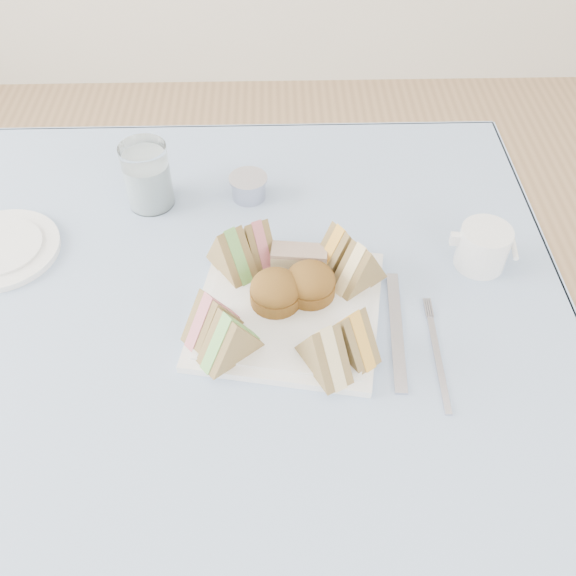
{
  "coord_description": "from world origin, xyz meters",
  "views": [
    {
      "loc": [
        0.08,
        -0.56,
        1.44
      ],
      "look_at": [
        0.1,
        0.03,
        0.8
      ],
      "focal_mm": 40.0,
      "sensor_mm": 36.0,
      "label": 1
    }
  ],
  "objects_px": {
    "water_glass": "(147,176)",
    "creamer_jug": "(483,247)",
    "table": "(234,462)",
    "serving_plate": "(288,309)"
  },
  "relations": [
    {
      "from": "water_glass",
      "to": "creamer_jug",
      "type": "relative_size",
      "value": 1.47
    },
    {
      "from": "serving_plate",
      "to": "creamer_jug",
      "type": "relative_size",
      "value": 3.35
    },
    {
      "from": "table",
      "to": "water_glass",
      "type": "distance_m",
      "value": 0.53
    },
    {
      "from": "creamer_jug",
      "to": "table",
      "type": "bearing_deg",
      "value": -155.31
    },
    {
      "from": "water_glass",
      "to": "creamer_jug",
      "type": "height_order",
      "value": "water_glass"
    },
    {
      "from": "creamer_jug",
      "to": "water_glass",
      "type": "bearing_deg",
      "value": 170.02
    },
    {
      "from": "table",
      "to": "serving_plate",
      "type": "bearing_deg",
      "value": 19.38
    },
    {
      "from": "table",
      "to": "water_glass",
      "type": "xyz_separation_m",
      "value": [
        -0.12,
        0.28,
        0.43
      ]
    },
    {
      "from": "table",
      "to": "serving_plate",
      "type": "distance_m",
      "value": 0.4
    },
    {
      "from": "water_glass",
      "to": "serving_plate",
      "type": "bearing_deg",
      "value": -48.13
    }
  ]
}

